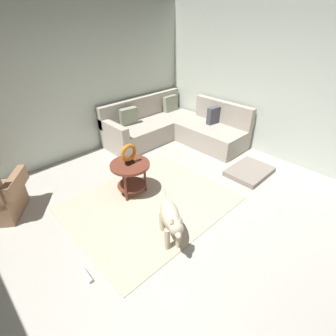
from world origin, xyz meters
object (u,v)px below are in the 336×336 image
object	(u,v)px
sectional_couch	(173,128)
side_table	(130,171)
torus_sculpture	(129,154)
dog_bed_mat	(250,171)
dog	(171,218)
dog_toy_rope	(87,276)

from	to	relation	value
sectional_couch	side_table	distance (m)	2.08
sectional_couch	torus_sculpture	world-z (taller)	sectional_couch
dog_bed_mat	dog	bearing A→B (deg)	-176.74
side_table	dog_bed_mat	xyz separation A→B (m)	(1.85, -1.02, -0.37)
side_table	dog_bed_mat	bearing A→B (deg)	-28.84
dog	dog_toy_rope	bearing A→B (deg)	17.00
dog_toy_rope	sectional_couch	bearing A→B (deg)	29.72
sectional_couch	dog_toy_rope	size ratio (longest dim) A/B	11.35
sectional_couch	dog_toy_rope	bearing A→B (deg)	-150.28
torus_sculpture	dog	bearing A→B (deg)	-102.82
sectional_couch	dog_bed_mat	xyz separation A→B (m)	(-0.01, -1.93, -0.25)
side_table	torus_sculpture	xyz separation A→B (m)	(-0.00, -0.00, 0.29)
dog_bed_mat	side_table	bearing A→B (deg)	151.16
side_table	dog	bearing A→B (deg)	-102.82
side_table	dog_toy_rope	size ratio (longest dim) A/B	3.03
dog	dog_toy_rope	world-z (taller)	dog
torus_sculpture	dog	size ratio (longest dim) A/B	0.44
sectional_couch	dog_toy_rope	distance (m)	3.62
sectional_couch	dog_toy_rope	world-z (taller)	sectional_couch
torus_sculpture	dog	xyz separation A→B (m)	(-0.26, -1.14, -0.33)
dog_toy_rope	torus_sculpture	bearing A→B (deg)	34.29
torus_sculpture	dog	distance (m)	1.21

